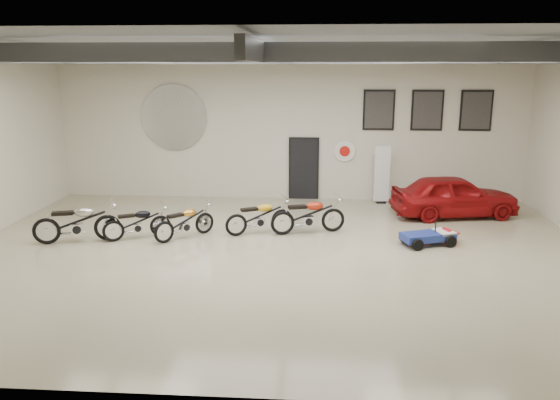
# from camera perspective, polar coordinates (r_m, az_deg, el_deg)

# --- Properties ---
(floor) EXTENTS (16.00, 12.00, 0.01)m
(floor) POSITION_cam_1_polar(r_m,az_deg,el_deg) (13.53, -0.35, -5.74)
(floor) COLOR tan
(floor) RESTS_ON ground
(ceiling) EXTENTS (16.00, 12.00, 0.01)m
(ceiling) POSITION_cam_1_polar(r_m,az_deg,el_deg) (12.76, -0.39, 15.93)
(ceiling) COLOR gray
(ceiling) RESTS_ON back_wall
(back_wall) EXTENTS (16.00, 0.02, 5.00)m
(back_wall) POSITION_cam_1_polar(r_m,az_deg,el_deg) (18.85, 1.02, 7.62)
(back_wall) COLOR beige
(back_wall) RESTS_ON floor
(ceiling_beams) EXTENTS (15.80, 11.80, 0.32)m
(ceiling_beams) POSITION_cam_1_polar(r_m,az_deg,el_deg) (12.75, -0.38, 14.81)
(ceiling_beams) COLOR #505257
(ceiling_beams) RESTS_ON ceiling
(door) EXTENTS (0.92, 0.08, 2.10)m
(door) POSITION_cam_1_polar(r_m,az_deg,el_deg) (18.99, 2.50, 3.24)
(door) COLOR black
(door) RESTS_ON back_wall
(logo_plaque) EXTENTS (2.30, 0.06, 1.16)m
(logo_plaque) POSITION_cam_1_polar(r_m,az_deg,el_deg) (19.39, -11.01, 8.44)
(logo_plaque) COLOR silver
(logo_plaque) RESTS_ON back_wall
(poster_left) EXTENTS (1.05, 0.08, 1.35)m
(poster_left) POSITION_cam_1_polar(r_m,az_deg,el_deg) (18.84, 10.29, 9.24)
(poster_left) COLOR black
(poster_left) RESTS_ON back_wall
(poster_mid) EXTENTS (1.05, 0.08, 1.35)m
(poster_mid) POSITION_cam_1_polar(r_m,az_deg,el_deg) (19.08, 15.13, 9.04)
(poster_mid) COLOR black
(poster_mid) RESTS_ON back_wall
(poster_right) EXTENTS (1.05, 0.08, 1.35)m
(poster_right) POSITION_cam_1_polar(r_m,az_deg,el_deg) (19.45, 19.81, 8.79)
(poster_right) COLOR black
(poster_right) RESTS_ON back_wall
(oil_sign) EXTENTS (0.72, 0.10, 0.72)m
(oil_sign) POSITION_cam_1_polar(r_m,az_deg,el_deg) (18.90, 6.78, 5.10)
(oil_sign) COLOR white
(oil_sign) RESTS_ON back_wall
(banner_stand) EXTENTS (0.54, 0.26, 1.92)m
(banner_stand) POSITION_cam_1_polar(r_m,az_deg,el_deg) (18.69, 10.61, 2.56)
(banner_stand) COLOR white
(banner_stand) RESTS_ON floor
(motorcycle_silver) EXTENTS (2.29, 1.26, 1.14)m
(motorcycle_silver) POSITION_cam_1_polar(r_m,az_deg,el_deg) (15.25, -20.47, -2.13)
(motorcycle_silver) COLOR silver
(motorcycle_silver) RESTS_ON floor
(motorcycle_black) EXTENTS (1.83, 1.32, 0.92)m
(motorcycle_black) POSITION_cam_1_polar(r_m,az_deg,el_deg) (15.12, -14.72, -2.25)
(motorcycle_black) COLOR silver
(motorcycle_black) RESTS_ON floor
(motorcycle_gold) EXTENTS (1.67, 1.71, 0.95)m
(motorcycle_gold) POSITION_cam_1_polar(r_m,az_deg,el_deg) (14.90, -9.94, -2.19)
(motorcycle_gold) COLOR silver
(motorcycle_gold) RESTS_ON floor
(motorcycle_yellow) EXTENTS (1.98, 1.38, 1.00)m
(motorcycle_yellow) POSITION_cam_1_polar(r_m,az_deg,el_deg) (15.10, -2.18, -1.68)
(motorcycle_yellow) COLOR silver
(motorcycle_yellow) RESTS_ON floor
(motorcycle_red) EXTENTS (2.17, 1.20, 1.08)m
(motorcycle_red) POSITION_cam_1_polar(r_m,az_deg,el_deg) (15.10, 2.95, -1.53)
(motorcycle_red) COLOR silver
(motorcycle_red) RESTS_ON floor
(go_kart) EXTENTS (1.85, 1.29, 0.61)m
(go_kart) POSITION_cam_1_polar(r_m,az_deg,el_deg) (14.75, 15.69, -3.36)
(go_kart) COLOR navy
(go_kart) RESTS_ON floor
(vintage_car) EXTENTS (2.19, 4.03, 1.30)m
(vintage_car) POSITION_cam_1_polar(r_m,az_deg,el_deg) (17.63, 17.75, 0.43)
(vintage_car) COLOR maroon
(vintage_car) RESTS_ON floor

